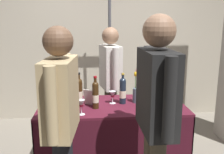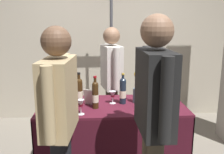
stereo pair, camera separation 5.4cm
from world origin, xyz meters
name	(u,v)px [view 2 (the right image)]	position (x,y,z in m)	size (l,w,h in m)	color
back_partition	(105,27)	(0.00, 1.75, 1.52)	(5.38, 0.12, 3.05)	#B2A893
tasting_table	(112,127)	(0.00, 0.00, 0.53)	(1.52, 0.71, 0.78)	#4C1423
featured_wine_bottle	(123,90)	(0.12, 0.04, 0.92)	(0.07, 0.07, 0.33)	#192333
display_bottle_0	(162,84)	(0.60, 0.25, 0.93)	(0.07, 0.07, 0.34)	black
display_bottle_1	(159,96)	(0.46, -0.13, 0.91)	(0.08, 0.08, 0.30)	#38230F
display_bottle_2	(53,86)	(-0.64, 0.25, 0.93)	(0.08, 0.08, 0.35)	black
display_bottle_3	(79,90)	(-0.34, 0.08, 0.92)	(0.08, 0.08, 0.34)	#38230F
display_bottle_4	(166,91)	(0.57, 0.00, 0.91)	(0.08, 0.08, 0.31)	#38230F
display_bottle_5	(50,93)	(-0.63, -0.01, 0.93)	(0.08, 0.08, 0.35)	black
display_bottle_6	(156,87)	(0.50, 0.16, 0.93)	(0.08, 0.08, 0.34)	#192333
display_bottle_7	(95,94)	(-0.17, -0.09, 0.92)	(0.07, 0.07, 0.33)	#38230F
display_bottle_8	(63,88)	(-0.53, 0.25, 0.90)	(0.07, 0.07, 0.30)	black
wine_glass_near_vendor	(81,104)	(-0.31, -0.25, 0.88)	(0.07, 0.07, 0.14)	silver
wine_glass_mid	(113,95)	(0.01, 0.05, 0.88)	(0.07, 0.07, 0.13)	silver
wine_glass_near_taster	(169,102)	(0.53, -0.25, 0.88)	(0.07, 0.07, 0.14)	silver
flower_vase	(137,91)	(0.27, 0.06, 0.91)	(0.08, 0.08, 0.40)	slate
brochure_stand	(90,97)	(-0.23, 0.01, 0.86)	(0.16, 0.01, 0.17)	silver
vendor_presenter	(112,77)	(0.04, 0.67, 0.93)	(0.28, 0.54, 1.56)	#4C4233
taster_foreground_right	(154,107)	(0.26, -0.80, 1.03)	(0.23, 0.64, 1.70)	#4C4233
taster_foreground_left	(59,111)	(-0.45, -0.68, 0.98)	(0.26, 0.64, 1.62)	black
booth_signpost	(111,39)	(0.07, 1.14, 1.38)	(0.58, 0.04, 2.25)	#47474C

